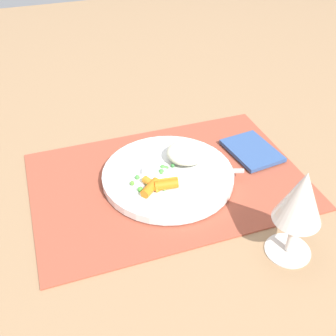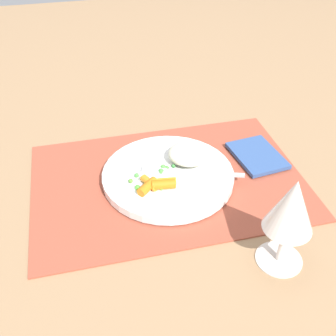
% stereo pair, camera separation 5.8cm
% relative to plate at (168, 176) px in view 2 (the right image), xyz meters
% --- Properties ---
extents(ground_plane, '(2.40, 2.40, 0.00)m').
position_rel_plate_xyz_m(ground_plane, '(0.00, 0.00, -0.01)').
color(ground_plane, '#997551').
extents(placemat, '(0.50, 0.34, 0.01)m').
position_rel_plate_xyz_m(placemat, '(0.00, 0.00, -0.01)').
color(placemat, '#9E4733').
rests_on(placemat, ground_plane).
extents(plate, '(0.24, 0.24, 0.02)m').
position_rel_plate_xyz_m(plate, '(0.00, 0.00, 0.00)').
color(plate, white).
rests_on(plate, placemat).
extents(rice_mound, '(0.08, 0.07, 0.03)m').
position_rel_plate_xyz_m(rice_mound, '(-0.05, -0.03, 0.02)').
color(rice_mound, beige).
rests_on(rice_mound, plate).
extents(carrot_portion, '(0.07, 0.05, 0.02)m').
position_rel_plate_xyz_m(carrot_portion, '(0.03, 0.04, 0.02)').
color(carrot_portion, orange).
rests_on(carrot_portion, plate).
extents(pea_scatter, '(0.09, 0.07, 0.01)m').
position_rel_plate_xyz_m(pea_scatter, '(0.03, 0.02, 0.01)').
color(pea_scatter, green).
rests_on(pea_scatter, plate).
extents(fork, '(0.18, 0.07, 0.01)m').
position_rel_plate_xyz_m(fork, '(-0.02, 0.01, 0.01)').
color(fork, beige).
rests_on(fork, plate).
extents(wine_glass, '(0.07, 0.07, 0.15)m').
position_rel_plate_xyz_m(wine_glass, '(-0.12, 0.22, 0.09)').
color(wine_glass, silver).
rests_on(wine_glass, ground_plane).
extents(napkin, '(0.10, 0.12, 0.01)m').
position_rel_plate_xyz_m(napkin, '(-0.19, -0.02, -0.00)').
color(napkin, '#33518C').
rests_on(napkin, placemat).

